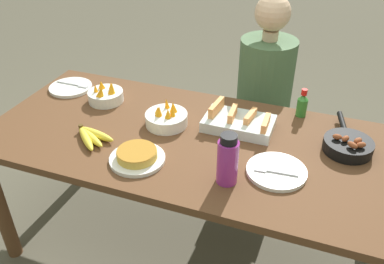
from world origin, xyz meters
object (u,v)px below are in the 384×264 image
object	(u,v)px
melon_tray	(239,122)
person_figure	(262,115)
skillet	(348,145)
water_bottle	(228,160)
fruit_bowl_citrus	(166,118)
fruit_bowl_mango	(106,95)
empty_plate_near_front	(71,87)
frittata_plate_center	(137,156)
banana_bunch	(91,136)
hot_sauce_bottle	(302,104)
empty_plate_far_left	(276,171)

from	to	relation	value
melon_tray	person_figure	world-z (taller)	person_figure
skillet	water_bottle	world-z (taller)	water_bottle
fruit_bowl_citrus	water_bottle	xyz separation A→B (m)	(0.37, -0.29, 0.06)
fruit_bowl_citrus	person_figure	world-z (taller)	person_figure
fruit_bowl_mango	water_bottle	xyz separation A→B (m)	(0.74, -0.38, 0.06)
empty_plate_near_front	fruit_bowl_citrus	distance (m)	0.64
person_figure	frittata_plate_center	bearing A→B (deg)	-110.82
frittata_plate_center	water_bottle	xyz separation A→B (m)	(0.37, 0.00, 0.08)
fruit_bowl_mango	person_figure	size ratio (longest dim) A/B	0.15
water_bottle	person_figure	bearing A→B (deg)	92.24
banana_bunch	fruit_bowl_citrus	distance (m)	0.34
frittata_plate_center	hot_sauce_bottle	bearing A→B (deg)	45.94
frittata_plate_center	empty_plate_near_front	bearing A→B (deg)	144.34
banana_bunch	hot_sauce_bottle	distance (m)	0.97
fruit_bowl_mango	fruit_bowl_citrus	bearing A→B (deg)	-14.55
skillet	banana_bunch	bearing A→B (deg)	94.52
banana_bunch	water_bottle	xyz separation A→B (m)	(0.63, -0.06, 0.08)
fruit_bowl_mango	banana_bunch	bearing A→B (deg)	-70.51
banana_bunch	hot_sauce_bottle	xyz separation A→B (m)	(0.82, 0.52, 0.04)
empty_plate_near_front	fruit_bowl_mango	distance (m)	0.25
skillet	person_figure	bearing A→B (deg)	29.25
banana_bunch	empty_plate_far_left	world-z (taller)	banana_bunch
hot_sauce_bottle	skillet	bearing A→B (deg)	-45.34
empty_plate_near_front	fruit_bowl_citrus	world-z (taller)	fruit_bowl_citrus
frittata_plate_center	skillet	bearing A→B (deg)	24.90
person_figure	water_bottle	bearing A→B (deg)	-87.76
empty_plate_near_front	person_figure	bearing A→B (deg)	24.94
fruit_bowl_citrus	empty_plate_near_front	bearing A→B (deg)	166.33
melon_tray	empty_plate_far_left	bearing A→B (deg)	-49.67
frittata_plate_center	water_bottle	bearing A→B (deg)	0.49
empty_plate_far_left	fruit_bowl_citrus	bearing A→B (deg)	161.74
empty_plate_near_front	fruit_bowl_mango	world-z (taller)	fruit_bowl_mango
hot_sauce_bottle	fruit_bowl_citrus	bearing A→B (deg)	-152.47
empty_plate_near_front	person_figure	size ratio (longest dim) A/B	0.19
empty_plate_far_left	fruit_bowl_mango	world-z (taller)	fruit_bowl_mango
skillet	fruit_bowl_citrus	world-z (taller)	fruit_bowl_citrus
empty_plate_near_front	skillet	bearing A→B (deg)	-3.16
banana_bunch	frittata_plate_center	xyz separation A→B (m)	(0.25, -0.06, 0.00)
empty_plate_near_front	hot_sauce_bottle	size ratio (longest dim) A/B	1.61
banana_bunch	frittata_plate_center	distance (m)	0.26
banana_bunch	melon_tray	bearing A→B (deg)	28.32
banana_bunch	empty_plate_near_front	distance (m)	0.52
banana_bunch	hot_sauce_bottle	bearing A→B (deg)	32.35
frittata_plate_center	fruit_bowl_citrus	world-z (taller)	fruit_bowl_citrus
frittata_plate_center	fruit_bowl_mango	size ratio (longest dim) A/B	1.29
empty_plate_far_left	fruit_bowl_citrus	xyz separation A→B (m)	(-0.53, 0.18, 0.03)
skillet	empty_plate_far_left	xyz separation A→B (m)	(-0.25, -0.25, -0.02)
banana_bunch	skillet	bearing A→B (deg)	16.06
hot_sauce_bottle	person_figure	world-z (taller)	person_figure
banana_bunch	empty_plate_far_left	size ratio (longest dim) A/B	0.88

